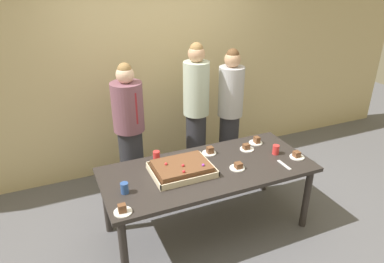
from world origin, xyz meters
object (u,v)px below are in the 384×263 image
(plated_slice_near_left, at_px, (210,151))
(drink_cup_nearest, at_px, (156,156))
(plated_slice_far_right, at_px, (123,210))
(plated_slice_far_left, at_px, (247,148))
(drink_cup_middle, at_px, (276,150))
(person_green_shirt_behind, at_px, (196,112))
(plated_slice_near_right, at_px, (297,156))
(person_striped_tie_right, at_px, (130,131))
(sheet_cake, at_px, (182,168))
(plated_slice_center_back, at_px, (238,167))
(party_table, at_px, (208,175))
(drink_cup_far_end, at_px, (125,188))
(person_serving_front, at_px, (230,112))
(cake_server_utensil, at_px, (284,165))
(plated_slice_center_front, at_px, (256,141))

(plated_slice_near_left, distance_m, drink_cup_nearest, 0.56)
(plated_slice_far_right, bearing_deg, plated_slice_far_left, 19.79)
(drink_cup_middle, distance_m, person_green_shirt_behind, 1.10)
(drink_cup_nearest, xyz_separation_m, person_green_shirt_behind, (0.71, 0.61, 0.14))
(plated_slice_near_left, bearing_deg, plated_slice_far_left, -11.06)
(plated_slice_near_right, bearing_deg, person_striped_tie_right, 142.74)
(sheet_cake, distance_m, plated_slice_center_back, 0.55)
(drink_cup_middle, bearing_deg, plated_slice_far_left, 138.30)
(party_table, bearing_deg, sheet_cake, 174.36)
(plated_slice_center_back, xyz_separation_m, drink_cup_far_end, (-1.11, 0.04, 0.03))
(drink_cup_nearest, relative_size, drink_cup_middle, 1.00)
(plated_slice_near_left, relative_size, person_serving_front, 0.09)
(plated_slice_near_left, height_order, drink_cup_middle, drink_cup_middle)
(person_striped_tie_right, bearing_deg, sheet_cake, -0.01)
(plated_slice_near_left, distance_m, person_striped_tie_right, 0.96)
(plated_slice_far_right, height_order, cake_server_utensil, plated_slice_far_right)
(sheet_cake, relative_size, plated_slice_far_right, 3.88)
(drink_cup_middle, xyz_separation_m, person_striped_tie_right, (-1.31, 0.96, 0.05))
(party_table, height_order, person_green_shirt_behind, person_green_shirt_behind)
(sheet_cake, height_order, plated_slice_near_right, sheet_cake)
(plated_slice_far_right, relative_size, person_striped_tie_right, 0.09)
(drink_cup_middle, bearing_deg, plated_slice_far_right, -169.15)
(drink_cup_middle, bearing_deg, plated_slice_near_right, -44.02)
(sheet_cake, bearing_deg, plated_slice_far_left, 10.74)
(sheet_cake, height_order, drink_cup_nearest, sheet_cake)
(sheet_cake, xyz_separation_m, plated_slice_near_left, (0.41, 0.23, -0.02))
(sheet_cake, relative_size, drink_cup_far_end, 5.81)
(plated_slice_far_left, xyz_separation_m, cake_server_utensil, (0.17, -0.43, -0.02))
(plated_slice_center_front, bearing_deg, person_striped_tie_right, 151.83)
(party_table, xyz_separation_m, plated_slice_center_front, (0.72, 0.27, 0.10))
(plated_slice_center_front, bearing_deg, person_serving_front, 88.34)
(sheet_cake, height_order, cake_server_utensil, sheet_cake)
(plated_slice_far_left, distance_m, drink_cup_far_end, 1.42)
(plated_slice_center_front, relative_size, plated_slice_center_back, 1.00)
(person_serving_front, bearing_deg, plated_slice_near_right, 58.61)
(plated_slice_center_back, relative_size, person_striped_tie_right, 0.09)
(plated_slice_near_left, xyz_separation_m, plated_slice_far_right, (-1.07, -0.61, -0.00))
(sheet_cake, relative_size, drink_cup_nearest, 5.81)
(plated_slice_far_right, height_order, person_striped_tie_right, person_striped_tie_right)
(sheet_cake, distance_m, plated_slice_near_right, 1.21)
(plated_slice_near_left, height_order, person_serving_front, person_serving_front)
(party_table, height_order, plated_slice_center_front, plated_slice_center_front)
(sheet_cake, bearing_deg, plated_slice_near_left, 29.61)
(plated_slice_far_right, distance_m, person_striped_tie_right, 1.35)
(plated_slice_center_back, bearing_deg, plated_slice_far_left, 46.89)
(person_green_shirt_behind, bearing_deg, drink_cup_middle, 57.37)
(plated_slice_far_right, height_order, person_green_shirt_behind, person_green_shirt_behind)
(sheet_cake, xyz_separation_m, person_green_shirt_behind, (0.56, 0.93, 0.15))
(party_table, bearing_deg, drink_cup_middle, -1.73)
(plated_slice_far_left, distance_m, person_green_shirt_behind, 0.83)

